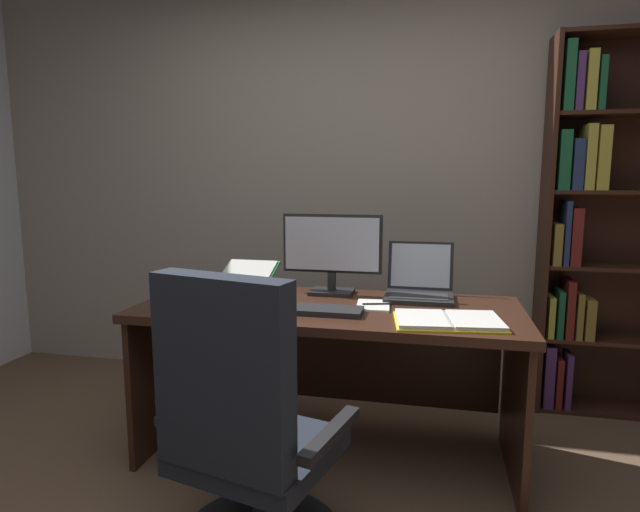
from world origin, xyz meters
The scene contains 13 objects.
wall_back centered at (0.00, 1.92, 1.36)m, with size 5.67×0.12×2.71m, color #A89E8E.
desk centered at (0.01, 0.96, 0.55)m, with size 1.77×0.75×0.75m.
bookshelf centered at (1.40, 1.72, 1.08)m, with size 0.82×0.27×2.11m.
office_chair centered at (-0.12, 0.10, 0.44)m, with size 0.68×0.60×1.05m.
monitor centered at (-0.02, 1.13, 0.96)m, with size 0.51×0.16×0.41m.
laptop centered at (0.42, 1.13, 0.81)m, with size 0.33×0.32×0.27m.
keyboard centered at (-0.02, 0.74, 0.76)m, with size 0.42×0.15×0.02m, color #232326.
computer_mouse centered at (-0.32, 0.74, 0.77)m, with size 0.06×0.10×0.04m, color #232326.
reading_stand_with_book centered at (-0.51, 1.20, 0.82)m, with size 0.30×0.30×0.13m.
open_binder centered at (0.56, 0.69, 0.76)m, with size 0.47×0.34×0.02m.
notepad centered at (0.22, 0.90, 0.76)m, with size 0.15×0.21×0.01m, color silver.
pen centered at (0.24, 0.90, 0.77)m, with size 0.01×0.01×0.14m, color black.
coffee_mug centered at (-0.68, 0.94, 0.80)m, with size 0.09×0.09×0.09m, color silver.
Camera 1 is at (0.49, -1.46, 1.35)m, focal length 29.37 mm.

